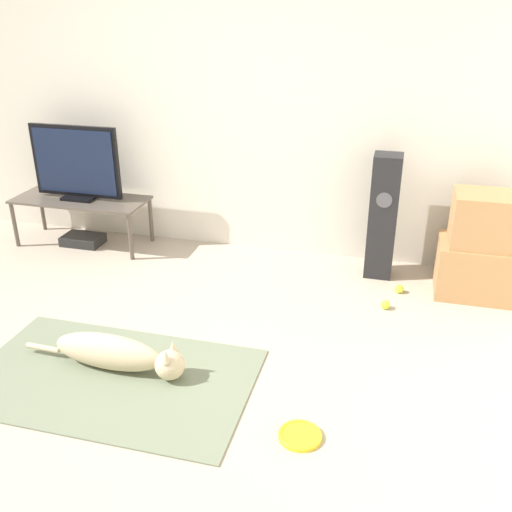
# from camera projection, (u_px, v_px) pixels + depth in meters

# --- Properties ---
(ground_plane) EXTENTS (12.00, 12.00, 0.00)m
(ground_plane) POSITION_uv_depth(u_px,v_px,m) (116.00, 376.00, 3.40)
(ground_plane) COLOR #B2A38E
(wall_back) EXTENTS (8.00, 0.06, 2.55)m
(wall_back) POSITION_uv_depth(u_px,v_px,m) (219.00, 101.00, 4.71)
(wall_back) COLOR silver
(wall_back) RESTS_ON ground_plane
(area_rug) EXTENTS (1.67, 1.01, 0.01)m
(area_rug) POSITION_uv_depth(u_px,v_px,m) (111.00, 378.00, 3.38)
(area_rug) COLOR slate
(area_rug) RESTS_ON ground_plane
(dog) EXTENTS (1.07, 0.21, 0.23)m
(dog) POSITION_uv_depth(u_px,v_px,m) (118.00, 354.00, 3.41)
(dog) COLOR beige
(dog) RESTS_ON area_rug
(frisbee) EXTENTS (0.23, 0.23, 0.03)m
(frisbee) POSITION_uv_depth(u_px,v_px,m) (300.00, 435.00, 2.92)
(frisbee) COLOR yellow
(frisbee) RESTS_ON ground_plane
(cardboard_box_lower) EXTENTS (0.57, 0.46, 0.41)m
(cardboard_box_lower) POSITION_uv_depth(u_px,v_px,m) (476.00, 268.00, 4.28)
(cardboard_box_lower) COLOR #A87A4C
(cardboard_box_lower) RESTS_ON ground_plane
(cardboard_box_upper) EXTENTS (0.47, 0.38, 0.39)m
(cardboard_box_upper) POSITION_uv_depth(u_px,v_px,m) (486.00, 220.00, 4.10)
(cardboard_box_upper) COLOR #A87A4C
(cardboard_box_upper) RESTS_ON cardboard_box_lower
(floor_speaker) EXTENTS (0.22, 0.22, 0.99)m
(floor_speaker) POSITION_uv_depth(u_px,v_px,m) (383.00, 217.00, 4.44)
(floor_speaker) COLOR black
(floor_speaker) RESTS_ON ground_plane
(tv_stand) EXTENTS (1.19, 0.48, 0.43)m
(tv_stand) POSITION_uv_depth(u_px,v_px,m) (81.00, 203.00, 5.06)
(tv_stand) COLOR brown
(tv_stand) RESTS_ON ground_plane
(tv) EXTENTS (0.81, 0.20, 0.64)m
(tv) POSITION_uv_depth(u_px,v_px,m) (76.00, 164.00, 4.91)
(tv) COLOR black
(tv) RESTS_ON tv_stand
(tennis_ball_by_boxes) EXTENTS (0.07, 0.07, 0.07)m
(tennis_ball_by_boxes) POSITION_uv_depth(u_px,v_px,m) (385.00, 305.00, 4.12)
(tennis_ball_by_boxes) COLOR #C6E033
(tennis_ball_by_boxes) RESTS_ON ground_plane
(tennis_ball_near_speaker) EXTENTS (0.07, 0.07, 0.07)m
(tennis_ball_near_speaker) POSITION_uv_depth(u_px,v_px,m) (399.00, 289.00, 4.34)
(tennis_ball_near_speaker) COLOR #C6E033
(tennis_ball_near_speaker) RESTS_ON ground_plane
(game_console) EXTENTS (0.36, 0.24, 0.08)m
(game_console) POSITION_uv_depth(u_px,v_px,m) (83.00, 240.00, 5.19)
(game_console) COLOR black
(game_console) RESTS_ON ground_plane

